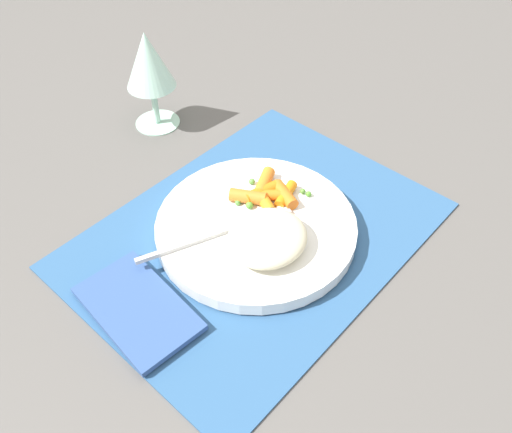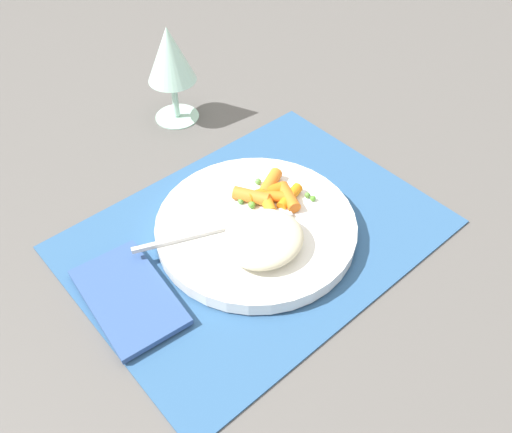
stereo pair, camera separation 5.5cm
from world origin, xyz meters
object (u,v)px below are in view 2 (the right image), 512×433
object	(u,v)px
rice_mound	(263,238)
wine_glass	(170,57)
fork	(230,227)
napkin	(128,297)
carrot_portion	(272,195)
plate	(256,227)

from	to	relation	value
rice_mound	wine_glass	bearing A→B (deg)	73.02
fork	napkin	distance (m)	0.15
carrot_portion	napkin	world-z (taller)	carrot_portion
carrot_portion	wine_glass	xyz separation A→B (m)	(0.03, 0.27, 0.08)
plate	fork	bearing A→B (deg)	157.56
rice_mound	carrot_portion	xyz separation A→B (m)	(0.07, 0.06, -0.01)
napkin	wine_glass	bearing A→B (deg)	46.04
carrot_portion	rice_mound	bearing A→B (deg)	-139.63
rice_mound	napkin	bearing A→B (deg)	160.67
plate	napkin	world-z (taller)	plate
fork	wine_glass	size ratio (longest dim) A/B	1.24
plate	carrot_portion	size ratio (longest dim) A/B	3.01
plate	rice_mound	xyz separation A→B (m)	(-0.02, -0.04, 0.02)
plate	fork	world-z (taller)	fork
plate	rice_mound	bearing A→B (deg)	-119.74
carrot_portion	napkin	distance (m)	0.22
wine_glass	rice_mound	bearing A→B (deg)	-106.98
wine_glass	napkin	bearing A→B (deg)	-133.96
rice_mound	fork	world-z (taller)	rice_mound
carrot_portion	wine_glass	distance (m)	0.28
plate	napkin	bearing A→B (deg)	174.24
carrot_portion	plate	bearing A→B (deg)	-157.69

